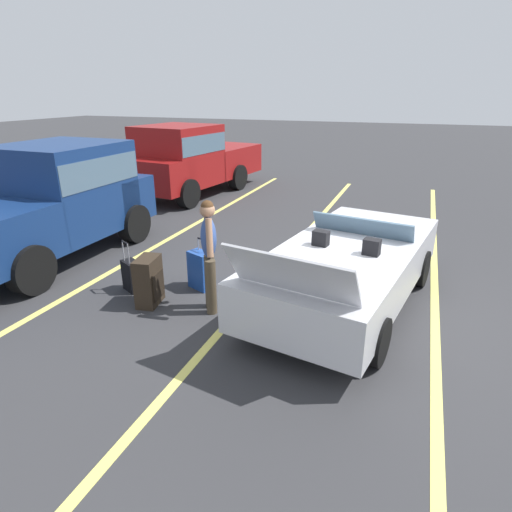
{
  "coord_description": "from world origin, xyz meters",
  "views": [
    {
      "loc": [
        -5.89,
        -0.8,
        3.03
      ],
      "look_at": [
        -0.42,
        1.29,
        0.75
      ],
      "focal_mm": 30.01,
      "sensor_mm": 36.0,
      "label": 1
    }
  ],
  "objects_px": {
    "suitcase_medium_bright": "(201,270)",
    "parked_pickup_truck_near": "(47,201)",
    "convertible_car": "(352,263)",
    "parked_pickup_truck_far": "(189,159)",
    "suitcase_small_carryon": "(132,276)",
    "suitcase_large_black": "(149,281)",
    "traveler_person": "(209,251)"
  },
  "relations": [
    {
      "from": "suitcase_large_black",
      "to": "suitcase_medium_bright",
      "type": "height_order",
      "value": "suitcase_medium_bright"
    },
    {
      "from": "convertible_car",
      "to": "traveler_person",
      "type": "height_order",
      "value": "traveler_person"
    },
    {
      "from": "convertible_car",
      "to": "traveler_person",
      "type": "xyz_separation_m",
      "value": [
        -1.08,
        1.85,
        0.34
      ]
    },
    {
      "from": "parked_pickup_truck_near",
      "to": "suitcase_small_carryon",
      "type": "bearing_deg",
      "value": -107.11
    },
    {
      "from": "suitcase_large_black",
      "to": "suitcase_small_carryon",
      "type": "height_order",
      "value": "suitcase_small_carryon"
    },
    {
      "from": "parked_pickup_truck_far",
      "to": "suitcase_small_carryon",
      "type": "bearing_deg",
      "value": 28.6
    },
    {
      "from": "parked_pickup_truck_near",
      "to": "traveler_person",
      "type": "bearing_deg",
      "value": -102.57
    },
    {
      "from": "suitcase_large_black",
      "to": "parked_pickup_truck_far",
      "type": "relative_size",
      "value": 0.14
    },
    {
      "from": "parked_pickup_truck_far",
      "to": "suitcase_medium_bright",
      "type": "bearing_deg",
      "value": 37.9
    },
    {
      "from": "suitcase_medium_bright",
      "to": "parked_pickup_truck_far",
      "type": "bearing_deg",
      "value": -127.01
    },
    {
      "from": "suitcase_medium_bright",
      "to": "suitcase_small_carryon",
      "type": "bearing_deg",
      "value": -41.83
    },
    {
      "from": "traveler_person",
      "to": "parked_pickup_truck_far",
      "type": "height_order",
      "value": "parked_pickup_truck_far"
    },
    {
      "from": "suitcase_small_carryon",
      "to": "parked_pickup_truck_far",
      "type": "bearing_deg",
      "value": 49.59
    },
    {
      "from": "convertible_car",
      "to": "traveler_person",
      "type": "distance_m",
      "value": 2.17
    },
    {
      "from": "parked_pickup_truck_near",
      "to": "convertible_car",
      "type": "bearing_deg",
      "value": -87.5
    },
    {
      "from": "suitcase_large_black",
      "to": "suitcase_medium_bright",
      "type": "relative_size",
      "value": 0.89
    },
    {
      "from": "convertible_car",
      "to": "suitcase_medium_bright",
      "type": "height_order",
      "value": "convertible_car"
    },
    {
      "from": "suitcase_medium_bright",
      "to": "parked_pickup_truck_near",
      "type": "height_order",
      "value": "parked_pickup_truck_near"
    },
    {
      "from": "suitcase_medium_bright",
      "to": "parked_pickup_truck_near",
      "type": "relative_size",
      "value": 0.17
    },
    {
      "from": "suitcase_large_black",
      "to": "traveler_person",
      "type": "bearing_deg",
      "value": -1.33
    },
    {
      "from": "convertible_car",
      "to": "suitcase_small_carryon",
      "type": "bearing_deg",
      "value": 115.57
    },
    {
      "from": "convertible_car",
      "to": "suitcase_small_carryon",
      "type": "xyz_separation_m",
      "value": [
        -0.94,
        3.33,
        -0.34
      ]
    },
    {
      "from": "convertible_car",
      "to": "parked_pickup_truck_near",
      "type": "relative_size",
      "value": 0.89
    },
    {
      "from": "traveler_person",
      "to": "suitcase_medium_bright",
      "type": "bearing_deg",
      "value": 97.47
    },
    {
      "from": "suitcase_medium_bright",
      "to": "traveler_person",
      "type": "bearing_deg",
      "value": 60.8
    },
    {
      "from": "convertible_car",
      "to": "parked_pickup_truck_near",
      "type": "height_order",
      "value": "parked_pickup_truck_near"
    },
    {
      "from": "suitcase_small_carryon",
      "to": "parked_pickup_truck_near",
      "type": "bearing_deg",
      "value": 100.91
    },
    {
      "from": "suitcase_large_black",
      "to": "suitcase_small_carryon",
      "type": "distance_m",
      "value": 0.62
    },
    {
      "from": "parked_pickup_truck_near",
      "to": "parked_pickup_truck_far",
      "type": "distance_m",
      "value": 5.59
    },
    {
      "from": "suitcase_large_black",
      "to": "suitcase_medium_bright",
      "type": "bearing_deg",
      "value": 48.65
    },
    {
      "from": "suitcase_small_carryon",
      "to": "traveler_person",
      "type": "bearing_deg",
      "value": -67.13
    },
    {
      "from": "suitcase_large_black",
      "to": "parked_pickup_truck_far",
      "type": "bearing_deg",
      "value": 103.57
    }
  ]
}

